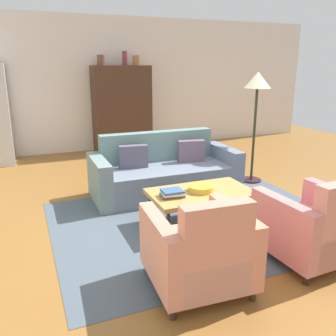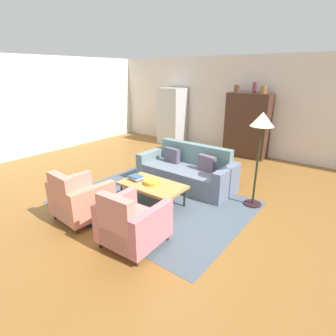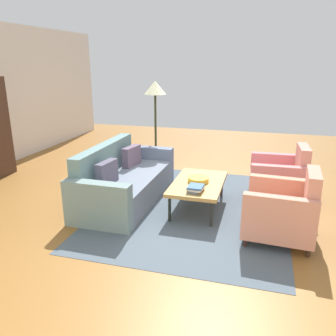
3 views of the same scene
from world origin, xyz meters
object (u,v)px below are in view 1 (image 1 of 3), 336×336
fruit_bowl (201,188)px  vase_small (137,60)px  cabinet (122,109)px  vase_round (125,58)px  vase_tall (101,60)px  coffee_table (201,194)px  couch (164,173)px  armchair_left (201,253)px  armchair_right (315,228)px  book_stack (172,193)px  floor_lamp (257,91)px

fruit_bowl → vase_small: 4.27m
vase_small → cabinet: bearing=179.2°
vase_round → cabinet: bearing=177.3°
vase_tall → coffee_table: bearing=-86.5°
couch → cabinet: cabinet is taller
coffee_table → armchair_left: armchair_left is taller
armchair_right → vase_tall: bearing=96.8°
armchair_right → book_stack: armchair_right is taller
couch → armchair_right: armchair_right is taller
fruit_bowl → floor_lamp: size_ratio=0.17×
cabinet → vase_round: vase_round is taller
armchair_left → cabinet: cabinet is taller
coffee_table → vase_tall: size_ratio=5.86×
armchair_right → armchair_left: bearing=177.5°
couch → cabinet: bearing=-92.7°
armchair_left → coffee_table: bearing=66.2°
armchair_left → vase_round: (0.86, 5.14, 1.60)m
armchair_left → cabinet: (0.76, 5.15, 0.56)m
floor_lamp → couch: bearing=177.4°
cabinet → floor_lamp: size_ratio=1.05×
armchair_left → vase_round: vase_round is taller
cabinet → vase_round: bearing=-2.7°
book_stack → vase_small: 4.36m
fruit_bowl → cabinet: (0.16, 3.98, 0.46)m
book_stack → vase_tall: vase_tall is taller
vase_small → coffee_table: bearing=-97.3°
armchair_left → floor_lamp: 3.30m
armchair_left → book_stack: 1.15m
coffee_table → fruit_bowl: 0.07m
coffee_table → vase_tall: vase_tall is taller
fruit_bowl → cabinet: cabinet is taller
armchair_left → floor_lamp: (2.11, 2.28, 1.10)m
book_stack → armchair_right: bearing=-48.9°
vase_tall → vase_small: size_ratio=1.02×
armchair_right → fruit_bowl: bearing=114.9°
couch → vase_round: bearing=-94.7°
armchair_right → vase_small: bearing=88.6°
coffee_table → vase_small: bearing=82.7°
coffee_table → armchair_right: bearing=-62.7°
cabinet → vase_tall: (-0.40, -0.00, 1.00)m
vase_small → armchair_right: bearing=-89.0°
armchair_left → floor_lamp: floor_lamp is taller
armchair_left → vase_round: size_ratio=3.10×
vase_round → couch: bearing=-95.3°
book_stack → cabinet: size_ratio=0.16×
vase_tall → vase_round: (0.50, 0.00, 0.04)m
armchair_right → fruit_bowl: (-0.60, 1.17, 0.10)m
armchair_right → vase_small: 5.38m
armchair_left → vase_small: bearing=81.4°
vase_round → vase_small: (0.25, 0.00, -0.04)m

